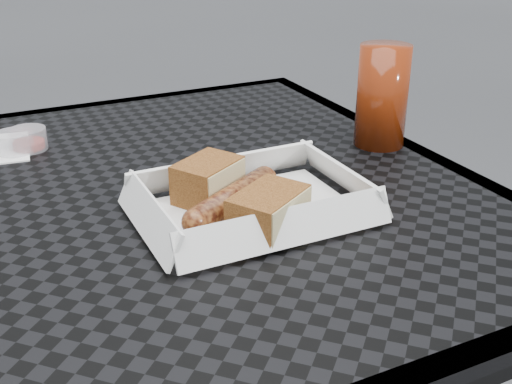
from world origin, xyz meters
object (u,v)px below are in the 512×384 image
(bratwurst, at_px, (232,199))
(patio_table, at_px, (150,251))
(drink_glass, at_px, (382,96))
(food_tray, at_px, (252,211))

(bratwurst, bearing_deg, patio_table, 128.73)
(patio_table, bearing_deg, drink_glass, 3.36)
(patio_table, height_order, bratwurst, bratwurst)
(patio_table, height_order, drink_glass, drink_glass)
(bratwurst, distance_m, drink_glass, 0.30)
(patio_table, xyz_separation_m, drink_glass, (0.35, 0.02, 0.15))
(patio_table, xyz_separation_m, food_tray, (0.09, -0.10, 0.08))
(patio_table, distance_m, bratwurst, 0.15)
(food_tray, distance_m, bratwurst, 0.03)
(patio_table, bearing_deg, food_tray, -46.12)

